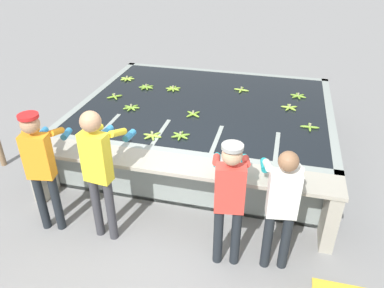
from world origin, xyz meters
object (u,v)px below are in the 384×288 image
(banana_bunch_floating_8, at_px, (298,96))
(banana_bunch_floating_9, at_px, (181,136))
(banana_bunch_floating_0, at_px, (152,136))
(banana_bunch_floating_4, at_px, (241,90))
(banana_bunch_floating_10, at_px, (131,108))
(banana_bunch_floating_11, at_px, (127,79))
(knife_0, at_px, (92,148))
(banana_bunch_floating_7, at_px, (173,89))
(worker_1, at_px, (99,165))
(worker_3, at_px, (282,201))
(banana_bunch_floating_6, at_px, (290,108))
(banana_bunch_floating_2, at_px, (146,87))
(banana_bunch_floating_5, at_px, (115,97))
(worker_2, at_px, (230,194))
(worker_0, at_px, (41,162))
(banana_bunch_floating_3, at_px, (310,127))
(banana_bunch_floating_1, at_px, (193,114))

(banana_bunch_floating_8, height_order, banana_bunch_floating_9, same)
(banana_bunch_floating_0, distance_m, banana_bunch_floating_4, 2.24)
(banana_bunch_floating_10, xyz_separation_m, banana_bunch_floating_11, (-0.58, 1.23, 0.00))
(banana_bunch_floating_11, bearing_deg, knife_0, -77.57)
(banana_bunch_floating_7, xyz_separation_m, banana_bunch_floating_10, (-0.43, -0.95, 0.00))
(worker_1, relative_size, banana_bunch_floating_7, 6.27)
(banana_bunch_floating_7, bearing_deg, worker_3, -54.12)
(worker_3, relative_size, banana_bunch_floating_4, 5.51)
(banana_bunch_floating_6, bearing_deg, banana_bunch_floating_2, 173.96)
(banana_bunch_floating_5, height_order, knife_0, banana_bunch_floating_5)
(worker_2, relative_size, banana_bunch_floating_7, 5.71)
(worker_1, xyz_separation_m, banana_bunch_floating_9, (0.64, 1.20, -0.17))
(banana_bunch_floating_8, bearing_deg, banana_bunch_floating_6, -104.17)
(worker_0, height_order, banana_bunch_floating_8, worker_0)
(banana_bunch_floating_2, distance_m, banana_bunch_floating_7, 0.50)
(worker_0, xyz_separation_m, banana_bunch_floating_3, (3.17, 1.95, -0.11))
(banana_bunch_floating_4, relative_size, banana_bunch_floating_10, 1.01)
(banana_bunch_floating_4, bearing_deg, banana_bunch_floating_11, 179.29)
(worker_1, relative_size, worker_2, 1.10)
(banana_bunch_floating_6, distance_m, knife_0, 3.20)
(banana_bunch_floating_1, height_order, banana_bunch_floating_6, same)
(banana_bunch_floating_0, distance_m, banana_bunch_floating_7, 1.78)
(worker_0, xyz_separation_m, knife_0, (0.34, 0.62, -0.12))
(worker_0, relative_size, banana_bunch_floating_0, 5.84)
(worker_2, bearing_deg, banana_bunch_floating_3, 66.02)
(banana_bunch_floating_5, distance_m, banana_bunch_floating_7, 1.07)
(banana_bunch_floating_0, distance_m, knife_0, 0.85)
(banana_bunch_floating_6, xyz_separation_m, banana_bunch_floating_7, (-2.08, 0.32, -0.00))
(banana_bunch_floating_0, distance_m, banana_bunch_floating_10, 1.04)
(banana_bunch_floating_7, bearing_deg, banana_bunch_floating_4, 11.58)
(banana_bunch_floating_0, relative_size, banana_bunch_floating_1, 1.13)
(banana_bunch_floating_0, relative_size, banana_bunch_floating_9, 1.00)
(banana_bunch_floating_11, bearing_deg, banana_bunch_floating_8, -1.16)
(worker_0, bearing_deg, banana_bunch_floating_6, 42.03)
(banana_bunch_floating_5, height_order, banana_bunch_floating_7, same)
(banana_bunch_floating_1, distance_m, knife_0, 1.71)
(banana_bunch_floating_7, bearing_deg, worker_2, -62.69)
(worker_3, height_order, banana_bunch_floating_1, worker_3)
(banana_bunch_floating_1, xyz_separation_m, banana_bunch_floating_7, (-0.61, 0.94, -0.00))
(banana_bunch_floating_1, relative_size, banana_bunch_floating_11, 0.89)
(banana_bunch_floating_9, distance_m, banana_bunch_floating_11, 2.53)
(worker_3, bearing_deg, banana_bunch_floating_9, 140.89)
(knife_0, bearing_deg, banana_bunch_floating_9, 30.27)
(banana_bunch_floating_8, bearing_deg, banana_bunch_floating_4, 177.84)
(banana_bunch_floating_8, xyz_separation_m, banana_bunch_floating_11, (-3.22, 0.07, -0.00))
(banana_bunch_floating_6, distance_m, banana_bunch_floating_10, 2.58)
(banana_bunch_floating_0, distance_m, banana_bunch_floating_8, 2.80)
(banana_bunch_floating_4, bearing_deg, banana_bunch_floating_10, -143.80)
(banana_bunch_floating_6, distance_m, banana_bunch_floating_11, 3.15)
(worker_2, xyz_separation_m, worker_3, (0.55, 0.07, -0.04))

